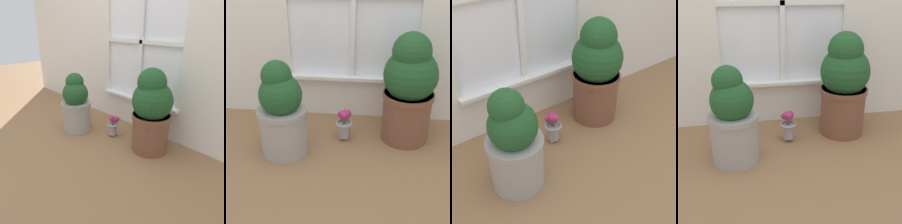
% 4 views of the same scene
% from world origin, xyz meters
% --- Properties ---
extents(ground_plane, '(10.00, 10.00, 0.00)m').
position_xyz_m(ground_plane, '(0.00, 0.00, 0.00)').
color(ground_plane, olive).
extents(wall_with_window, '(4.40, 0.10, 2.50)m').
position_xyz_m(wall_with_window, '(0.00, 0.68, 1.27)').
color(wall_with_window, silver).
rests_on(wall_with_window, ground_plane).
extents(potted_plant_left, '(0.31, 0.31, 0.61)m').
position_xyz_m(potted_plant_left, '(-0.39, 0.13, 0.29)').
color(potted_plant_left, '#9E9993').
rests_on(potted_plant_left, ground_plane).
extents(potted_plant_right, '(0.35, 0.35, 0.75)m').
position_xyz_m(potted_plant_right, '(0.39, 0.37, 0.38)').
color(potted_plant_right, brown).
rests_on(potted_plant_right, ground_plane).
extents(flower_vase, '(0.12, 0.12, 0.23)m').
position_xyz_m(flower_vase, '(-0.02, 0.31, 0.14)').
color(flower_vase, '#99939E').
rests_on(flower_vase, ground_plane).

